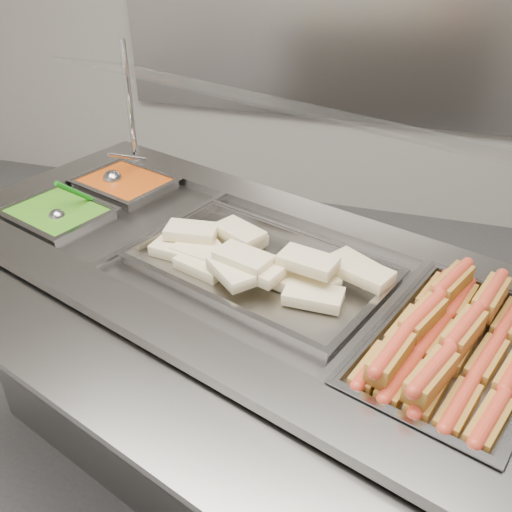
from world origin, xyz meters
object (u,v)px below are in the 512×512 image
(pan_wraps, at_px, (259,272))
(ladle, at_px, (114,178))
(steam_counter, at_px, (244,374))
(pan_hotdogs, at_px, (456,359))
(serving_spoon, at_px, (61,212))
(sneeze_guard, at_px, (289,111))

(pan_wraps, relative_size, ladle, 4.05)
(pan_wraps, bearing_deg, steam_counter, 159.86)
(pan_hotdogs, height_order, serving_spoon, serving_spoon)
(pan_hotdogs, height_order, pan_wraps, same)
(steam_counter, xyz_separation_m, ladle, (-0.59, 0.35, 0.45))
(pan_wraps, distance_m, serving_spoon, 0.68)
(pan_hotdogs, bearing_deg, steam_counter, 159.86)
(sneeze_guard, xyz_separation_m, pan_wraps, (-0.02, -0.22, -0.39))
(pan_hotdogs, relative_size, pan_wraps, 0.82)
(pan_hotdogs, distance_m, pan_wraps, 0.56)
(steam_counter, xyz_separation_m, pan_wraps, (0.06, -0.02, 0.42))
(steam_counter, height_order, ladle, ladle)
(steam_counter, xyz_separation_m, serving_spoon, (-0.62, 0.07, 0.45))
(sneeze_guard, height_order, pan_hotdogs, sneeze_guard)
(sneeze_guard, distance_m, pan_wraps, 0.45)
(steam_counter, height_order, serving_spoon, serving_spoon)
(sneeze_guard, bearing_deg, pan_hotdogs, -39.42)
(ladle, bearing_deg, serving_spoon, -96.13)
(steam_counter, distance_m, pan_hotdogs, 0.74)
(steam_counter, bearing_deg, pan_wraps, -20.14)
(sneeze_guard, bearing_deg, serving_spoon, -169.22)
(sneeze_guard, distance_m, pan_hotdogs, 0.77)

